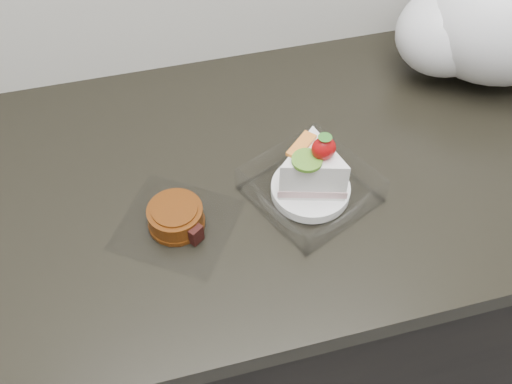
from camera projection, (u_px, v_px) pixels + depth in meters
name	position (u px, v px, depth m)	size (l,w,h in m)	color
counter	(262.00, 300.00, 1.30)	(2.04, 0.64, 0.90)	black
cake_tray	(312.00, 180.00, 0.89)	(0.23, 0.23, 0.13)	white
mooncake_wrap	(177.00, 219.00, 0.87)	(0.23, 0.23, 0.04)	white
plastic_bag	(499.00, 17.00, 1.03)	(0.38, 0.27, 0.30)	white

